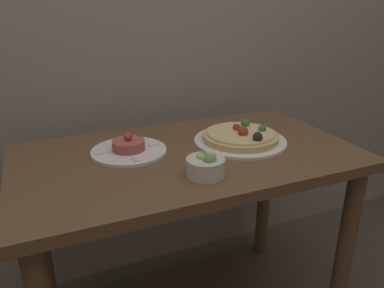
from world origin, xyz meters
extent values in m
cube|color=brown|center=(0.00, 0.32, 0.70)|extent=(1.12, 0.63, 0.03)
cylinder|color=brown|center=(0.50, 0.06, 0.34)|extent=(0.06, 0.06, 0.69)
cylinder|color=brown|center=(-0.50, 0.57, 0.34)|extent=(0.06, 0.06, 0.69)
cylinder|color=brown|center=(0.50, 0.57, 0.34)|extent=(0.06, 0.06, 0.69)
cylinder|color=white|center=(0.20, 0.33, 0.73)|extent=(0.32, 0.32, 0.01)
cylinder|color=#DBB26B|center=(0.20, 0.33, 0.74)|extent=(0.27, 0.27, 0.02)
cylinder|color=beige|center=(0.20, 0.33, 0.75)|extent=(0.23, 0.23, 0.01)
sphere|color=#B22D23|center=(0.20, 0.30, 0.77)|extent=(0.04, 0.04, 0.04)
sphere|color=#B22D23|center=(0.20, 0.36, 0.77)|extent=(0.03, 0.03, 0.03)
sphere|color=#387F33|center=(0.26, 0.39, 0.77)|extent=(0.03, 0.03, 0.03)
sphere|color=#387F33|center=(0.28, 0.31, 0.77)|extent=(0.03, 0.03, 0.03)
sphere|color=black|center=(0.22, 0.24, 0.77)|extent=(0.03, 0.03, 0.03)
cylinder|color=white|center=(-0.18, 0.39, 0.73)|extent=(0.25, 0.25, 0.01)
cylinder|color=#B2514C|center=(-0.18, 0.39, 0.75)|extent=(0.11, 0.11, 0.03)
sphere|color=#E0384C|center=(-0.18, 0.39, 0.78)|extent=(0.03, 0.03, 0.03)
cube|color=white|center=(-0.09, 0.39, 0.73)|extent=(0.04, 0.02, 0.01)
cube|color=white|center=(-0.18, 0.48, 0.73)|extent=(0.02, 0.04, 0.01)
cube|color=white|center=(-0.27, 0.39, 0.73)|extent=(0.04, 0.02, 0.01)
cube|color=white|center=(-0.18, 0.30, 0.73)|extent=(0.02, 0.04, 0.01)
cylinder|color=silver|center=(-0.02, 0.14, 0.75)|extent=(0.11, 0.11, 0.05)
sphere|color=#A3B25B|center=(0.00, 0.14, 0.77)|extent=(0.03, 0.03, 0.03)
sphere|color=#668E42|center=(-0.02, 0.12, 0.77)|extent=(0.04, 0.04, 0.04)
sphere|color=#8EA34C|center=(-0.03, 0.14, 0.77)|extent=(0.03, 0.03, 0.03)
sphere|color=#668E42|center=(-0.01, 0.12, 0.77)|extent=(0.03, 0.03, 0.03)
sphere|color=#668E42|center=(-0.02, 0.16, 0.77)|extent=(0.03, 0.03, 0.03)
sphere|color=#B7BC70|center=(-0.03, 0.15, 0.77)|extent=(0.03, 0.03, 0.03)
camera|label=1|loc=(-0.44, -0.74, 1.20)|focal=35.00mm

